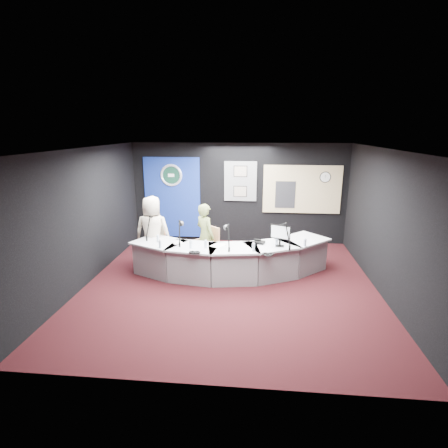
# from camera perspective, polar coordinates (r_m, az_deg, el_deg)

# --- Properties ---
(ground) EXTENTS (6.00, 6.00, 0.00)m
(ground) POSITION_cam_1_polar(r_m,az_deg,el_deg) (7.45, 0.96, -9.87)
(ground) COLOR black
(ground) RESTS_ON ground
(ceiling) EXTENTS (6.00, 6.00, 0.02)m
(ceiling) POSITION_cam_1_polar(r_m,az_deg,el_deg) (6.75, 1.06, 12.18)
(ceiling) COLOR silver
(ceiling) RESTS_ON ground
(wall_back) EXTENTS (6.00, 0.02, 2.80)m
(wall_back) POSITION_cam_1_polar(r_m,az_deg,el_deg) (9.89, 2.39, 5.00)
(wall_back) COLOR black
(wall_back) RESTS_ON ground
(wall_front) EXTENTS (6.00, 0.02, 2.80)m
(wall_front) POSITION_cam_1_polar(r_m,az_deg,el_deg) (4.15, -2.32, -9.90)
(wall_front) COLOR black
(wall_front) RESTS_ON ground
(wall_left) EXTENTS (0.02, 6.00, 2.80)m
(wall_left) POSITION_cam_1_polar(r_m,az_deg,el_deg) (7.79, -21.57, 1.10)
(wall_left) COLOR black
(wall_left) RESTS_ON ground
(wall_right) EXTENTS (0.02, 6.00, 2.80)m
(wall_right) POSITION_cam_1_polar(r_m,az_deg,el_deg) (7.38, 24.92, -0.01)
(wall_right) COLOR black
(wall_right) RESTS_ON ground
(broadcast_desk) EXTENTS (4.50, 1.90, 0.75)m
(broadcast_desk) POSITION_cam_1_polar(r_m,az_deg,el_deg) (7.81, 0.92, -5.65)
(broadcast_desk) COLOR #B9BCBE
(broadcast_desk) RESTS_ON ground
(backdrop_panel) EXTENTS (1.60, 0.05, 2.30)m
(backdrop_panel) POSITION_cam_1_polar(r_m,az_deg,el_deg) (10.17, -8.41, 4.27)
(backdrop_panel) COLOR navy
(backdrop_panel) RESTS_ON wall_back
(agency_seal) EXTENTS (0.63, 0.07, 0.63)m
(agency_seal) POSITION_cam_1_polar(r_m,az_deg,el_deg) (10.03, -8.61, 7.87)
(agency_seal) COLOR silver
(agency_seal) RESTS_ON backdrop_panel
(seal_center) EXTENTS (0.48, 0.01, 0.48)m
(seal_center) POSITION_cam_1_polar(r_m,az_deg,el_deg) (10.04, -8.60, 7.88)
(seal_center) COLOR #0E3223
(seal_center) RESTS_ON backdrop_panel
(pinboard) EXTENTS (0.90, 0.04, 1.10)m
(pinboard) POSITION_cam_1_polar(r_m,az_deg,el_deg) (9.81, 2.69, 6.97)
(pinboard) COLOR slate
(pinboard) RESTS_ON wall_back
(framed_photo_upper) EXTENTS (0.34, 0.02, 0.27)m
(framed_photo_upper) POSITION_cam_1_polar(r_m,az_deg,el_deg) (9.74, 2.70, 8.58)
(framed_photo_upper) COLOR #806E5D
(framed_photo_upper) RESTS_ON pinboard
(framed_photo_lower) EXTENTS (0.34, 0.02, 0.27)m
(framed_photo_lower) POSITION_cam_1_polar(r_m,az_deg,el_deg) (9.82, 2.66, 5.33)
(framed_photo_lower) COLOR #806E5D
(framed_photo_lower) RESTS_ON pinboard
(booth_window_frame) EXTENTS (2.12, 0.06, 1.32)m
(booth_window_frame) POSITION_cam_1_polar(r_m,az_deg,el_deg) (9.90, 12.60, 5.53)
(booth_window_frame) COLOR tan
(booth_window_frame) RESTS_ON wall_back
(booth_glow) EXTENTS (2.00, 0.02, 1.20)m
(booth_glow) POSITION_cam_1_polar(r_m,az_deg,el_deg) (9.89, 12.60, 5.52)
(booth_glow) COLOR beige
(booth_glow) RESTS_ON booth_window_frame
(equipment_rack) EXTENTS (0.55, 0.02, 0.75)m
(equipment_rack) POSITION_cam_1_polar(r_m,az_deg,el_deg) (9.85, 9.96, 4.74)
(equipment_rack) COLOR black
(equipment_rack) RESTS_ON booth_window_frame
(wall_clock) EXTENTS (0.28, 0.01, 0.28)m
(wall_clock) POSITION_cam_1_polar(r_m,az_deg,el_deg) (9.91, 16.20, 7.36)
(wall_clock) COLOR white
(wall_clock) RESTS_ON booth_window_frame
(armchair_left) EXTENTS (0.52, 0.52, 0.89)m
(armchair_left) POSITION_cam_1_polar(r_m,az_deg,el_deg) (8.45, -11.43, -3.82)
(armchair_left) COLOR tan
(armchair_left) RESTS_ON ground
(armchair_right) EXTENTS (0.68, 0.68, 0.86)m
(armchair_right) POSITION_cam_1_polar(r_m,az_deg,el_deg) (8.20, -3.06, -4.24)
(armchair_right) COLOR tan
(armchair_right) RESTS_ON ground
(draped_jacket) EXTENTS (0.50, 0.12, 0.70)m
(draped_jacket) POSITION_cam_1_polar(r_m,az_deg,el_deg) (8.63, -11.20, -2.17)
(draped_jacket) COLOR gray
(draped_jacket) RESTS_ON armchair_left
(person_man) EXTENTS (0.84, 0.56, 1.68)m
(person_man) POSITION_cam_1_polar(r_m,az_deg,el_deg) (8.33, -11.57, -1.23)
(person_man) COLOR beige
(person_man) RESTS_ON ground
(person_woman) EXTENTS (0.66, 0.65, 1.53)m
(person_woman) POSITION_cam_1_polar(r_m,az_deg,el_deg) (8.09, -3.10, -1.99)
(person_woman) COLOR olive
(person_woman) RESTS_ON ground
(computer_monitor) EXTENTS (0.39, 0.19, 0.28)m
(computer_monitor) POSITION_cam_1_polar(r_m,az_deg,el_deg) (7.43, 9.17, -1.29)
(computer_monitor) COLOR black
(computer_monitor) RESTS_ON broadcast_desk
(desk_phone) EXTENTS (0.27, 0.24, 0.06)m
(desk_phone) POSITION_cam_1_polar(r_m,az_deg,el_deg) (7.65, 5.77, -3.00)
(desk_phone) COLOR black
(desk_phone) RESTS_ON broadcast_desk
(headphones_near) EXTENTS (0.22, 0.22, 0.04)m
(headphones_near) POSITION_cam_1_polar(r_m,az_deg,el_deg) (6.99, 7.18, -4.88)
(headphones_near) COLOR black
(headphones_near) RESTS_ON broadcast_desk
(headphones_far) EXTENTS (0.19, 0.19, 0.03)m
(headphones_far) POSITION_cam_1_polar(r_m,az_deg,el_deg) (7.05, -4.83, -4.64)
(headphones_far) COLOR black
(headphones_far) RESTS_ON broadcast_desk
(paper_stack) EXTENTS (0.33, 0.35, 0.00)m
(paper_stack) POSITION_cam_1_polar(r_m,az_deg,el_deg) (7.76, -7.65, -2.96)
(paper_stack) COLOR white
(paper_stack) RESTS_ON broadcast_desk
(notepad) EXTENTS (0.35, 0.39, 0.00)m
(notepad) POSITION_cam_1_polar(r_m,az_deg,el_deg) (7.51, -0.95, -3.47)
(notepad) COLOR white
(notepad) RESTS_ON broadcast_desk
(boom_mic_a) EXTENTS (0.29, 0.72, 0.60)m
(boom_mic_a) POSITION_cam_1_polar(r_m,az_deg,el_deg) (8.15, -11.40, -0.07)
(boom_mic_a) COLOR black
(boom_mic_a) RESTS_ON broadcast_desk
(boom_mic_b) EXTENTS (0.21, 0.73, 0.60)m
(boom_mic_b) POSITION_cam_1_polar(r_m,az_deg,el_deg) (7.68, -7.15, -0.83)
(boom_mic_b) COLOR black
(boom_mic_b) RESTS_ON broadcast_desk
(boom_mic_c) EXTENTS (0.24, 0.73, 0.60)m
(boom_mic_c) POSITION_cam_1_polar(r_m,az_deg,el_deg) (7.31, 0.59, -1.53)
(boom_mic_c) COLOR black
(boom_mic_c) RESTS_ON broadcast_desk
(boom_mic_d) EXTENTS (0.44, 0.65, 0.60)m
(boom_mic_d) POSITION_cam_1_polar(r_m,az_deg,el_deg) (7.49, 9.37, -1.34)
(boom_mic_d) COLOR black
(boom_mic_d) RESTS_ON broadcast_desk
(water_bottles) EXTENTS (3.25, 0.55, 0.18)m
(water_bottles) POSITION_cam_1_polar(r_m,az_deg,el_deg) (7.41, 0.92, -3.01)
(water_bottles) COLOR silver
(water_bottles) RESTS_ON broadcast_desk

